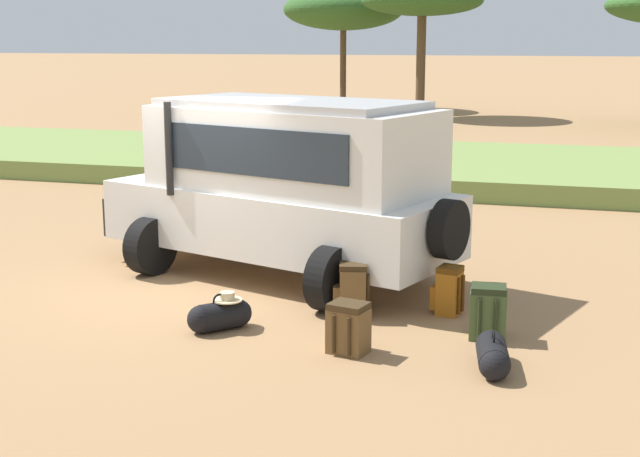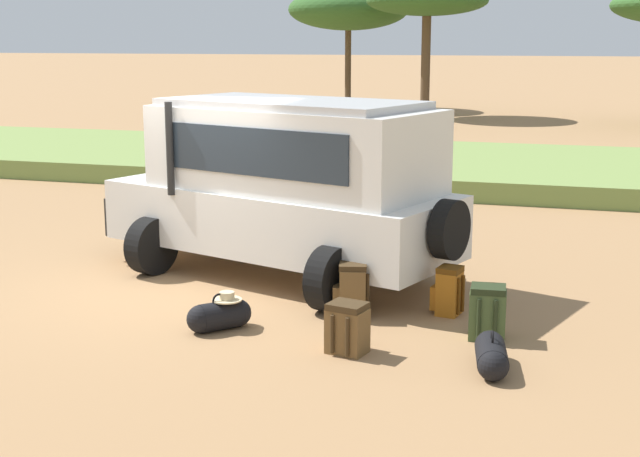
{
  "view_description": "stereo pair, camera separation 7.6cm",
  "coord_description": "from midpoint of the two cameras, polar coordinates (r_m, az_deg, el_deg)",
  "views": [
    {
      "loc": [
        4.97,
        -10.4,
        3.24
      ],
      "look_at": [
        1.98,
        -0.38,
        1.0
      ],
      "focal_mm": 50.0,
      "sensor_mm": 36.0,
      "label": 1
    },
    {
      "loc": [
        5.04,
        -10.38,
        3.24
      ],
      "look_at": [
        1.98,
        -0.38,
        1.0
      ],
      "focal_mm": 50.0,
      "sensor_mm": 36.0,
      "label": 2
    }
  ],
  "objects": [
    {
      "name": "acacia_tree_left_mid",
      "position": [
        37.48,
        6.5,
        14.2
      ],
      "size": [
        4.95,
        4.96,
        5.31
      ],
      "color": "brown",
      "rests_on": "ground_plane"
    },
    {
      "name": "grass_bank",
      "position": [
        21.92,
        3.22,
        4.16
      ],
      "size": [
        120.0,
        7.0,
        0.44
      ],
      "color": "olive",
      "rests_on": "ground_plane"
    },
    {
      "name": "backpack_cluster_center",
      "position": [
        9.98,
        10.49,
        -5.3
      ],
      "size": [
        0.42,
        0.45,
        0.6
      ],
      "color": "#42562D",
      "rests_on": "ground_plane"
    },
    {
      "name": "backpack_near_rear_wheel",
      "position": [
        10.75,
        8.02,
        -3.99
      ],
      "size": [
        0.4,
        0.35,
        0.59
      ],
      "color": "#B26619",
      "rests_on": "ground_plane"
    },
    {
      "name": "ground_plane",
      "position": [
        11.98,
        -8.82,
        -3.75
      ],
      "size": [
        320.0,
        320.0,
        0.0
      ],
      "primitive_type": "plane",
      "color": "#9E754C"
    },
    {
      "name": "acacia_tree_far_left",
      "position": [
        41.58,
        1.45,
        13.83
      ],
      "size": [
        5.47,
        5.4,
        5.44
      ],
      "color": "brown",
      "rests_on": "ground_plane"
    },
    {
      "name": "safari_vehicle",
      "position": [
        12.12,
        -2.43,
        2.85
      ],
      "size": [
        5.45,
        3.63,
        2.44
      ],
      "color": "silver",
      "rests_on": "ground_plane"
    },
    {
      "name": "duffel_bag_low_black_case",
      "position": [
        10.18,
        -6.63,
        -5.54
      ],
      "size": [
        0.63,
        0.66,
        0.43
      ],
      "color": "black",
      "rests_on": "ground_plane"
    },
    {
      "name": "duffel_bag_soft_canvas",
      "position": [
        9.1,
        10.76,
        -7.94
      ],
      "size": [
        0.4,
        0.89,
        0.41
      ],
      "color": "black",
      "rests_on": "ground_plane"
    },
    {
      "name": "backpack_outermost",
      "position": [
        10.58,
        1.85,
        -3.95
      ],
      "size": [
        0.47,
        0.46,
        0.65
      ],
      "color": "brown",
      "rests_on": "ground_plane"
    },
    {
      "name": "backpack_beside_front_wheel",
      "position": [
        9.38,
        1.63,
        -6.4
      ],
      "size": [
        0.45,
        0.46,
        0.54
      ],
      "color": "brown",
      "rests_on": "ground_plane"
    }
  ]
}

